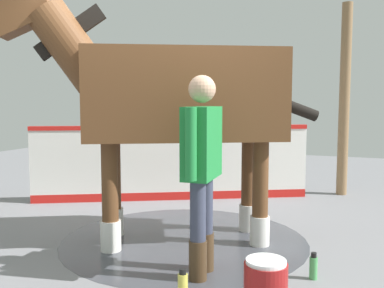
{
  "coord_description": "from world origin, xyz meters",
  "views": [
    {
      "loc": [
        -4.0,
        -1.62,
        1.46
      ],
      "look_at": [
        -0.26,
        -0.2,
        1.06
      ],
      "focal_mm": 40.72,
      "sensor_mm": 36.0,
      "label": 1
    }
  ],
  "objects": [
    {
      "name": "barrier_wall",
      "position": [
        1.83,
        0.91,
        0.51
      ],
      "size": [
        1.93,
        3.65,
        1.11
      ],
      "color": "white",
      "rests_on": "ground"
    },
    {
      "name": "horse",
      "position": [
        0.09,
        0.15,
        1.49
      ],
      "size": [
        1.84,
        3.06,
        2.61
      ],
      "rotation": [
        0.0,
        0.0,
        2.05
      ],
      "color": "brown",
      "rests_on": "ground"
    },
    {
      "name": "ground_plane",
      "position": [
        0.0,
        0.0,
        -0.01
      ],
      "size": [
        16.0,
        16.0,
        0.02
      ],
      "primitive_type": "cube",
      "color": "gray"
    },
    {
      "name": "handler",
      "position": [
        -0.66,
        -0.44,
        0.96
      ],
      "size": [
        0.67,
        0.24,
        1.67
      ],
      "rotation": [
        0.0,
        0.0,
        4.76
      ],
      "color": "#47331E",
      "rests_on": "ground"
    },
    {
      "name": "bottle_shampoo",
      "position": [
        -1.13,
        -0.46,
        0.11
      ],
      "size": [
        0.08,
        0.08,
        0.23
      ],
      "color": "#D8CC4C",
      "rests_on": "ground"
    },
    {
      "name": "wash_bucket",
      "position": [
        -0.97,
        -1.04,
        0.16
      ],
      "size": [
        0.32,
        0.32,
        0.32
      ],
      "color": "maroon",
      "rests_on": "ground"
    },
    {
      "name": "bottle_spray",
      "position": [
        -0.41,
        -1.33,
        0.1
      ],
      "size": [
        0.07,
        0.07,
        0.22
      ],
      "color": "#4CA559",
      "rests_on": "ground"
    },
    {
      "name": "wet_patch",
      "position": [
        0.15,
        0.04,
        0.0
      ],
      "size": [
        2.57,
        2.57,
        0.0
      ],
      "primitive_type": "cylinder",
      "color": "#42444C",
      "rests_on": "ground"
    },
    {
      "name": "roof_post_far",
      "position": [
        3.12,
        -1.42,
        1.47
      ],
      "size": [
        0.16,
        0.16,
        2.94
      ],
      "primitive_type": "cylinder",
      "color": "olive",
      "rests_on": "ground"
    }
  ]
}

